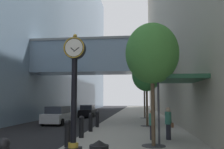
% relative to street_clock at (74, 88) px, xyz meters
% --- Properties ---
extents(ground_plane, '(110.00, 110.00, 0.00)m').
position_rel_street_clock_xyz_m(ground_plane, '(-1.05, 21.07, -2.72)').
color(ground_plane, black).
rests_on(ground_plane, ground).
extents(sidewalk_right, '(6.73, 80.00, 0.14)m').
position_rel_street_clock_xyz_m(sidewalk_right, '(2.31, 24.07, -2.65)').
color(sidewalk_right, '#9E998E').
rests_on(sidewalk_right, ground).
extents(building_block_left, '(23.48, 80.00, 32.02)m').
position_rel_street_clock_xyz_m(building_block_left, '(-12.92, 24.00, 13.23)').
color(building_block_left, '#758EA8').
rests_on(building_block_left, ground).
extents(street_clock, '(0.84, 0.55, 4.69)m').
position_rel_street_clock_xyz_m(street_clock, '(0.00, 0.00, 0.00)').
color(street_clock, black).
rests_on(street_clock, sidewalk_right).
extents(bollard_third, '(0.29, 0.29, 1.22)m').
position_rel_street_clock_xyz_m(bollard_third, '(-0.78, 1.83, -1.94)').
color(bollard_third, black).
rests_on(bollard_third, sidewalk_right).
extents(bollard_fourth, '(0.29, 0.29, 1.22)m').
position_rel_street_clock_xyz_m(bollard_fourth, '(-0.78, 4.42, -1.94)').
color(bollard_fourth, black).
rests_on(bollard_fourth, sidewalk_right).
extents(bollard_fifth, '(0.29, 0.29, 1.22)m').
position_rel_street_clock_xyz_m(bollard_fifth, '(-0.78, 7.00, -1.94)').
color(bollard_fifth, black).
rests_on(bollard_fifth, sidewalk_right).
extents(bollard_sixth, '(0.29, 0.29, 1.22)m').
position_rel_street_clock_xyz_m(bollard_sixth, '(-0.78, 9.58, -1.94)').
color(bollard_sixth, black).
rests_on(bollard_sixth, sidewalk_right).
extents(street_tree_near, '(2.54, 2.54, 5.80)m').
position_rel_street_clock_xyz_m(street_tree_near, '(3.11, 2.48, 1.74)').
color(street_tree_near, '#333335').
rests_on(street_tree_near, sidewalk_right).
extents(street_tree_mid_near, '(2.40, 2.40, 5.56)m').
position_rel_street_clock_xyz_m(street_tree_mid_near, '(3.11, 10.77, 1.58)').
color(street_tree_mid_near, '#333335').
rests_on(street_tree_mid_near, sidewalk_right).
extents(street_tree_mid_far, '(2.83, 2.83, 6.99)m').
position_rel_street_clock_xyz_m(street_tree_mid_far, '(3.11, 19.07, 2.76)').
color(street_tree_mid_far, '#333335').
rests_on(street_tree_mid_far, sidewalk_right).
extents(pedestrian_walking, '(0.50, 0.41, 1.72)m').
position_rel_street_clock_xyz_m(pedestrian_walking, '(4.02, 4.30, -1.67)').
color(pedestrian_walking, '#23232D').
rests_on(pedestrian_walking, sidewalk_right).
extents(pedestrian_by_clock, '(0.39, 0.39, 1.62)m').
position_rel_street_clock_xyz_m(pedestrian_by_clock, '(3.15, 4.16, -1.73)').
color(pedestrian_by_clock, '#23232D').
rests_on(pedestrian_by_clock, sidewalk_right).
extents(storefront_awning, '(2.40, 3.60, 3.30)m').
position_rel_street_clock_xyz_m(storefront_awning, '(4.44, 3.95, 0.57)').
color(storefront_awning, '#235138').
rests_on(storefront_awning, sidewalk_right).
extents(car_black_near, '(2.02, 4.56, 1.57)m').
position_rel_street_clock_xyz_m(car_black_near, '(-4.19, 21.84, -1.95)').
color(car_black_near, black).
rests_on(car_black_near, ground).
extents(car_silver_mid, '(2.07, 4.65, 1.64)m').
position_rel_street_clock_xyz_m(car_silver_mid, '(-4.98, 12.71, -1.92)').
color(car_silver_mid, '#B7BABF').
rests_on(car_silver_mid, ground).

